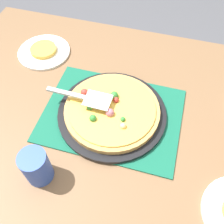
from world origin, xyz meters
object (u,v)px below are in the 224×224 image
(plate_far_right, at_px, (44,52))
(served_slice_right, at_px, (43,50))
(cup_far, at_px, (36,167))
(pizza_server, at_px, (84,97))
(pizza, at_px, (112,110))
(pizza_pan, at_px, (112,113))

(plate_far_right, bearing_deg, served_slice_right, 0.00)
(cup_far, relative_size, pizza_server, 0.52)
(cup_far, xyz_separation_m, pizza_server, (-0.05, -0.27, 0.01))
(pizza, distance_m, plate_far_right, 0.44)
(pizza, xyz_separation_m, pizza_server, (0.10, -0.00, 0.04))
(served_slice_right, height_order, cup_far, cup_far)
(cup_far, distance_m, pizza_server, 0.28)
(pizza_pan, bearing_deg, pizza_server, -1.20)
(pizza_pan, relative_size, pizza, 1.15)
(served_slice_right, bearing_deg, pizza_pan, 147.42)
(pizza, bearing_deg, pizza_pan, -175.76)
(pizza, relative_size, pizza_server, 1.43)
(pizza_server, bearing_deg, served_slice_right, -40.76)
(pizza_pan, relative_size, plate_far_right, 1.73)
(plate_far_right, distance_m, cup_far, 0.56)
(served_slice_right, bearing_deg, plate_far_right, 0.00)
(served_slice_right, distance_m, cup_far, 0.55)
(pizza_pan, bearing_deg, plate_far_right, -32.58)
(pizza, relative_size, cup_far, 2.75)
(pizza, xyz_separation_m, plate_far_right, (0.37, -0.24, -0.03))
(pizza_pan, height_order, plate_far_right, pizza_pan)
(pizza_pan, bearing_deg, served_slice_right, -32.58)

